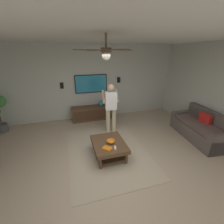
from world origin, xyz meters
The scene contains 16 objects.
ground_plane centered at (0.00, 0.00, 0.00)m, with size 8.50×8.50×0.00m, color tan.
wall_back_tv centered at (3.16, 0.00, 1.44)m, with size 0.10×7.28×2.87m, color #B2B7AD.
ceiling_slab centered at (0.00, 0.00, 2.92)m, with size 6.42×7.28×0.10m, color white.
area_rug centered at (0.55, -0.03, 0.01)m, with size 2.84×2.04×0.01m, color tan.
couch centered at (0.42, -3.04, 0.32)m, with size 1.99×1.08×0.87m.
coffee_table centered at (0.35, -0.03, 0.30)m, with size 1.00×0.80×0.40m.
media_console centered at (2.83, -0.08, 0.28)m, with size 0.45×1.70×0.55m.
tv centered at (3.07, -0.08, 1.41)m, with size 0.05×1.25×0.70m.
person_standing centered at (1.60, -0.46, 0.93)m, with size 0.59×0.60×1.64m.
bowl centered at (0.32, -0.08, 0.45)m, with size 0.22×0.22×0.10m, color orange.
remote_white centered at (0.05, -0.11, 0.41)m, with size 0.15×0.04×0.02m, color white.
book centered at (0.08, 0.08, 0.42)m, with size 0.22×0.16×0.04m, color orange.
vase_round centered at (2.78, -0.39, 0.66)m, with size 0.22×0.22×0.22m, color teal.
wall_speaker_left centered at (3.08, -1.22, 1.50)m, with size 0.06×0.12×0.22m, color black.
wall_speaker_right centered at (3.08, 1.02, 1.39)m, with size 0.06×0.12×0.22m, color black.
ceiling_fan centered at (0.02, 0.09, 2.54)m, with size 1.17×1.18×0.46m.
Camera 1 is at (-2.86, 0.84, 2.51)m, focal length 24.34 mm.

